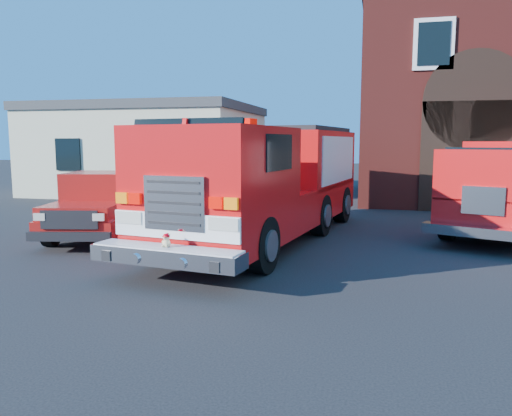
% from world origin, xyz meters
% --- Properties ---
extents(ground, '(100.00, 100.00, 0.00)m').
position_xyz_m(ground, '(0.00, 0.00, 0.00)').
color(ground, black).
rests_on(ground, ground).
extents(side_building, '(10.20, 8.20, 4.35)m').
position_xyz_m(side_building, '(-9.00, 13.00, 2.20)').
color(side_building, beige).
rests_on(side_building, ground).
extents(fire_engine, '(4.15, 10.06, 3.01)m').
position_xyz_m(fire_engine, '(-0.52, 2.32, 1.56)').
color(fire_engine, black).
rests_on(fire_engine, ground).
extents(pickup_truck, '(2.99, 5.59, 1.74)m').
position_xyz_m(pickup_truck, '(-5.08, 1.98, 0.82)').
color(pickup_truck, black).
rests_on(pickup_truck, ground).
extents(secondary_truck, '(5.15, 8.23, 2.56)m').
position_xyz_m(secondary_truck, '(6.00, 5.50, 1.40)').
color(secondary_truck, black).
rests_on(secondary_truck, ground).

